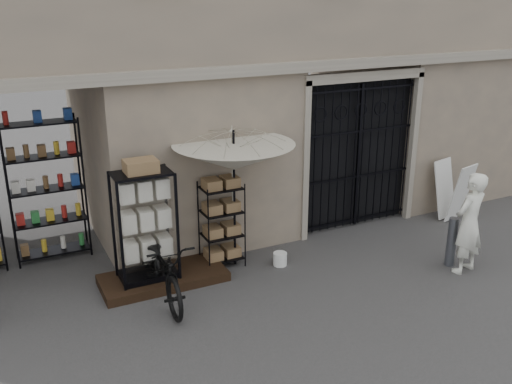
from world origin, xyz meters
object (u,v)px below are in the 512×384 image
steel_bollard (452,242)px  easel_sign (453,191)px  market_umbrella (234,150)px  display_cabinet (146,232)px  shopkeeper (463,270)px  wire_rack (222,225)px  white_bucket (280,259)px  bicycle (165,298)px

steel_bollard → easel_sign: (1.54, 1.59, 0.18)m
market_umbrella → display_cabinet: bearing=-176.9°
shopkeeper → easel_sign: bearing=-141.0°
display_cabinet → wire_rack: 1.37m
wire_rack → shopkeeper: 4.15m
wire_rack → white_bucket: wire_rack is taller
display_cabinet → white_bucket: bearing=-17.7°
market_umbrella → shopkeeper: market_umbrella is taller
bicycle → shopkeeper: bicycle is taller
steel_bollard → shopkeeper: (0.06, -0.26, -0.43)m
white_bucket → steel_bollard: size_ratio=0.27×
white_bucket → shopkeeper: white_bucket is taller
market_umbrella → easel_sign: size_ratio=2.38×
wire_rack → shopkeeper: bearing=-31.2°
display_cabinet → white_bucket: size_ratio=8.01×
shopkeeper → easel_sign: easel_sign is taller
steel_bollard → white_bucket: bearing=153.9°
wire_rack → shopkeeper: (3.56, -2.01, -0.73)m
display_cabinet → wire_rack: (1.35, 0.17, -0.21)m
wire_rack → bicycle: wire_rack is taller
market_umbrella → bicycle: 2.58m
white_bucket → bicycle: 2.15m
market_umbrella → white_bucket: market_umbrella is taller
wire_rack → market_umbrella: size_ratio=0.52×
display_cabinet → steel_bollard: (4.85, -1.57, -0.50)m
bicycle → easel_sign: (6.30, 0.53, 0.62)m
steel_bollard → easel_sign: 2.23m
market_umbrella → bicycle: bearing=-157.9°
market_umbrella → white_bucket: size_ratio=12.02×
market_umbrella → steel_bollard: (3.30, -1.66, -1.61)m
steel_bollard → display_cabinet: bearing=162.0°
steel_bollard → shopkeeper: bearing=-77.3°
wire_rack → white_bucket: (0.88, -0.46, -0.62)m
display_cabinet → shopkeeper: size_ratio=1.09×
display_cabinet → steel_bollard: bearing=-28.2°
shopkeeper → display_cabinet: bearing=-32.9°
shopkeeper → bicycle: bearing=-27.8°
market_umbrella → steel_bollard: market_umbrella is taller
wire_rack → easel_sign: 5.05m
display_cabinet → white_bucket: (2.23, -0.29, -0.82)m
bicycle → easel_sign: size_ratio=1.66×
bicycle → steel_bollard: 4.89m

